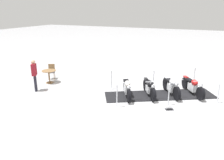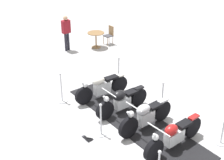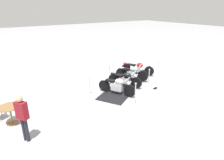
{
  "view_description": "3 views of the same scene",
  "coord_description": "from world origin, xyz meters",
  "px_view_note": "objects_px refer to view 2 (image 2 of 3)",
  "views": [
    {
      "loc": [
        10.82,
        2.2,
        4.35
      ],
      "look_at": [
        0.77,
        -2.4,
        0.75
      ],
      "focal_mm": 35.4,
      "sensor_mm": 36.0,
      "label": 1
    },
    {
      "loc": [
        1.65,
        8.3,
        5.81
      ],
      "look_at": [
        0.56,
        -1.15,
        0.91
      ],
      "focal_mm": 50.22,
      "sensor_mm": 36.0,
      "label": 2
    },
    {
      "loc": [
        8.46,
        -6.98,
        4.47
      ],
      "look_at": [
        0.45,
        -1.51,
        0.68
      ],
      "focal_mm": 30.53,
      "sensor_mm": 36.0,
      "label": 3
    }
  ],
  "objects_px": {
    "motorcycle_black": "(122,101)",
    "stanchion_left_front": "(119,73)",
    "motorcycle_maroon": "(174,135)",
    "stanchion_right_mid": "(101,124)",
    "stanchion_left_rear": "(222,133)",
    "motorcycle_cream": "(102,87)",
    "bystander_person": "(66,30)",
    "stanchion_left_mid": "(162,99)",
    "motorcycle_chrome": "(146,116)",
    "cafe_table": "(96,36)",
    "info_placard": "(87,137)",
    "stanchion_right_front": "(62,93)",
    "cafe_chair_near_table": "(109,34)"
  },
  "relations": [
    {
      "from": "motorcycle_maroon",
      "to": "stanchion_right_front",
      "type": "bearing_deg",
      "value": -76.09
    },
    {
      "from": "motorcycle_maroon",
      "to": "stanchion_left_rear",
      "type": "bearing_deg",
      "value": 149.97
    },
    {
      "from": "stanchion_right_mid",
      "to": "stanchion_left_rear",
      "type": "distance_m",
      "value": 3.51
    },
    {
      "from": "info_placard",
      "to": "cafe_chair_near_table",
      "type": "xyz_separation_m",
      "value": [
        -1.49,
        -7.8,
        0.48
      ]
    },
    {
      "from": "motorcycle_black",
      "to": "motorcycle_chrome",
      "type": "bearing_deg",
      "value": 89.71
    },
    {
      "from": "info_placard",
      "to": "bystander_person",
      "type": "relative_size",
      "value": 0.23
    },
    {
      "from": "motorcycle_cream",
      "to": "cafe_table",
      "type": "bearing_deg",
      "value": -119.77
    },
    {
      "from": "motorcycle_maroon",
      "to": "stanchion_left_front",
      "type": "relative_size",
      "value": 1.88
    },
    {
      "from": "stanchion_right_front",
      "to": "stanchion_left_mid",
      "type": "xyz_separation_m",
      "value": [
        -3.42,
        0.81,
        0.01
      ]
    },
    {
      "from": "stanchion_right_mid",
      "to": "cafe_table",
      "type": "relative_size",
      "value": 1.3
    },
    {
      "from": "stanchion_right_mid",
      "to": "stanchion_right_front",
      "type": "height_order",
      "value": "stanchion_right_front"
    },
    {
      "from": "motorcycle_cream",
      "to": "stanchion_left_front",
      "type": "xyz_separation_m",
      "value": [
        -0.78,
        -1.24,
        -0.1
      ]
    },
    {
      "from": "stanchion_right_mid",
      "to": "info_placard",
      "type": "bearing_deg",
      "value": 18.29
    },
    {
      "from": "motorcycle_black",
      "to": "stanchion_left_rear",
      "type": "xyz_separation_m",
      "value": [
        -2.64,
        1.93,
        -0.11
      ]
    },
    {
      "from": "motorcycle_black",
      "to": "stanchion_right_front",
      "type": "xyz_separation_m",
      "value": [
        2.0,
        -0.96,
        -0.13
      ]
    },
    {
      "from": "stanchion_left_front",
      "to": "stanchion_left_mid",
      "type": "relative_size",
      "value": 1.05
    },
    {
      "from": "stanchion_left_front",
      "to": "stanchion_right_front",
      "type": "distance_m",
      "value": 2.55
    },
    {
      "from": "stanchion_right_mid",
      "to": "bystander_person",
      "type": "distance_m",
      "value": 7.11
    },
    {
      "from": "motorcycle_maroon",
      "to": "motorcycle_black",
      "type": "bearing_deg",
      "value": -92.74
    },
    {
      "from": "stanchion_right_mid",
      "to": "bystander_person",
      "type": "bearing_deg",
      "value": -81.16
    },
    {
      "from": "stanchion_left_rear",
      "to": "bystander_person",
      "type": "bearing_deg",
      "value": -59.98
    },
    {
      "from": "stanchion_right_mid",
      "to": "cafe_chair_near_table",
      "type": "relative_size",
      "value": 1.14
    },
    {
      "from": "motorcycle_maroon",
      "to": "cafe_table",
      "type": "bearing_deg",
      "value": -111.84
    },
    {
      "from": "stanchion_left_front",
      "to": "stanchion_left_mid",
      "type": "distance_m",
      "value": 2.42
    },
    {
      "from": "stanchion_left_front",
      "to": "info_placard",
      "type": "xyz_separation_m",
      "value": [
        1.4,
        3.51,
        -0.33
      ]
    },
    {
      "from": "cafe_chair_near_table",
      "to": "bystander_person",
      "type": "height_order",
      "value": "bystander_person"
    },
    {
      "from": "motorcycle_chrome",
      "to": "info_placard",
      "type": "xyz_separation_m",
      "value": [
        1.79,
        0.26,
        -0.44
      ]
    },
    {
      "from": "stanchion_left_front",
      "to": "cafe_chair_near_table",
      "type": "distance_m",
      "value": 4.29
    },
    {
      "from": "stanchion_left_rear",
      "to": "cafe_table",
      "type": "height_order",
      "value": "stanchion_left_rear"
    },
    {
      "from": "stanchion_left_rear",
      "to": "cafe_table",
      "type": "xyz_separation_m",
      "value": [
        3.06,
        -8.06,
        0.23
      ]
    },
    {
      "from": "motorcycle_cream",
      "to": "stanchion_left_rear",
      "type": "bearing_deg",
      "value": 109.5
    },
    {
      "from": "motorcycle_cream",
      "to": "bystander_person",
      "type": "height_order",
      "value": "bystander_person"
    },
    {
      "from": "motorcycle_maroon",
      "to": "stanchion_left_mid",
      "type": "xyz_separation_m",
      "value": [
        -0.25,
        -2.16,
        -0.1
      ]
    },
    {
      "from": "stanchion_right_mid",
      "to": "stanchion_left_rear",
      "type": "bearing_deg",
      "value": 166.74
    },
    {
      "from": "motorcycle_cream",
      "to": "stanchion_left_rear",
      "type": "xyz_separation_m",
      "value": [
        -3.22,
        2.94,
        -0.12
      ]
    },
    {
      "from": "stanchion_right_mid",
      "to": "info_placard",
      "type": "height_order",
      "value": "stanchion_right_mid"
    },
    {
      "from": "motorcycle_chrome",
      "to": "stanchion_left_mid",
      "type": "relative_size",
      "value": 1.84
    },
    {
      "from": "motorcycle_chrome",
      "to": "cafe_table",
      "type": "xyz_separation_m",
      "value": [
        1.02,
        -7.13,
        0.1
      ]
    },
    {
      "from": "motorcycle_chrome",
      "to": "stanchion_right_front",
      "type": "bearing_deg",
      "value": -69.8
    },
    {
      "from": "motorcycle_black",
      "to": "stanchion_right_mid",
      "type": "height_order",
      "value": "stanchion_right_mid"
    },
    {
      "from": "info_placard",
      "to": "stanchion_right_mid",
      "type": "bearing_deg",
      "value": -101.93
    },
    {
      "from": "stanchion_left_mid",
      "to": "stanchion_right_front",
      "type": "bearing_deg",
      "value": -13.26
    },
    {
      "from": "stanchion_right_mid",
      "to": "stanchion_left_mid",
      "type": "distance_m",
      "value": 2.55
    },
    {
      "from": "motorcycle_black",
      "to": "stanchion_left_front",
      "type": "xyz_separation_m",
      "value": [
        -0.2,
        -2.24,
        -0.09
      ]
    },
    {
      "from": "stanchion_left_mid",
      "to": "cafe_chair_near_table",
      "type": "height_order",
      "value": "stanchion_left_mid"
    },
    {
      "from": "motorcycle_maroon",
      "to": "stanchion_right_mid",
      "type": "xyz_separation_m",
      "value": [
        1.95,
        -0.88,
        -0.09
      ]
    },
    {
      "from": "motorcycle_maroon",
      "to": "stanchion_right_front",
      "type": "relative_size",
      "value": 1.76
    },
    {
      "from": "motorcycle_chrome",
      "to": "stanchion_left_front",
      "type": "height_order",
      "value": "stanchion_left_front"
    },
    {
      "from": "motorcycle_black",
      "to": "cafe_table",
      "type": "xyz_separation_m",
      "value": [
        0.43,
        -6.12,
        0.12
      ]
    },
    {
      "from": "cafe_chair_near_table",
      "to": "stanchion_right_front",
      "type": "bearing_deg",
      "value": 38.34
    }
  ]
}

